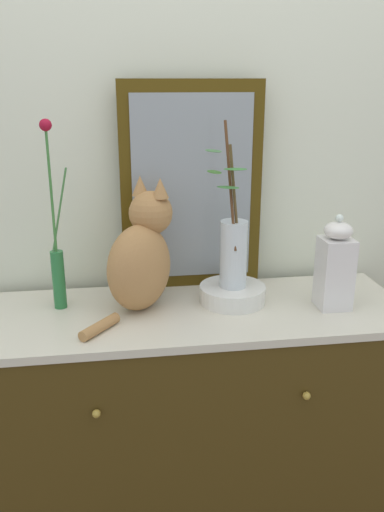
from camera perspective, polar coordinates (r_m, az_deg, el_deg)
The scene contains 8 objects.
wall_back at distance 1.86m, azimuth -1.41°, elevation 11.24°, with size 4.40×0.08×2.60m, color silver.
sideboard at distance 1.90m, azimuth 0.00°, elevation -17.41°, with size 1.38×0.49×0.84m.
mirror_leaning at distance 1.79m, azimuth -0.03°, elevation 7.34°, with size 0.48×0.03×0.70m.
cat_sitting at distance 1.66m, azimuth -5.47°, elevation -0.02°, with size 0.33×0.37×0.41m.
vase_slim_green at distance 1.70m, azimuth -14.33°, elevation 0.04°, with size 0.07×0.04×0.59m.
bowl_porcelain at distance 1.74m, azimuth 4.37°, elevation -4.07°, with size 0.22×0.22×0.06m, color white.
vase_glass_clear at distance 1.69m, azimuth 4.44°, elevation 0.69°, with size 0.15×0.11×0.52m.
jar_lidded_porcelain at distance 1.72m, azimuth 15.13°, elevation -1.08°, with size 0.10×0.10×0.30m.
Camera 1 is at (-0.22, -1.52, 1.54)m, focal length 37.22 mm.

